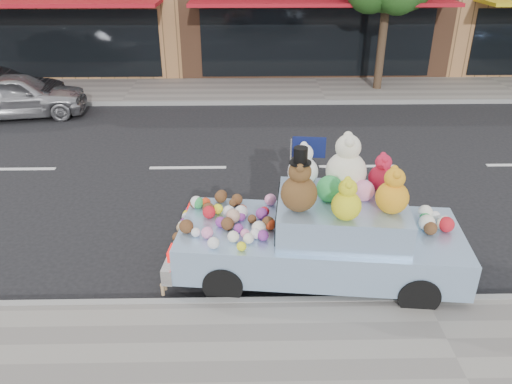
{
  "coord_description": "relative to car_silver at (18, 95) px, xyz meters",
  "views": [
    {
      "loc": [
        -2.61,
        -10.75,
        4.81
      ],
      "look_at": [
        -2.47,
        -3.75,
        1.25
      ],
      "focal_mm": 35.0,
      "sensor_mm": 36.0,
      "label": 1
    }
  ],
  "objects": [
    {
      "name": "ground",
      "position": [
        9.41,
        -3.92,
        -0.66
      ],
      "size": [
        120.0,
        120.0,
        0.0
      ],
      "primitive_type": "plane",
      "color": "black",
      "rests_on": "ground"
    },
    {
      "name": "near_sidewalk",
      "position": [
        9.41,
        -10.42,
        -0.6
      ],
      "size": [
        60.0,
        3.0,
        0.12
      ],
      "primitive_type": "cube",
      "color": "gray",
      "rests_on": "ground"
    },
    {
      "name": "far_sidewalk",
      "position": [
        9.41,
        2.58,
        -0.6
      ],
      "size": [
        60.0,
        3.0,
        0.12
      ],
      "primitive_type": "cube",
      "color": "gray",
      "rests_on": "ground"
    },
    {
      "name": "near_kerb",
      "position": [
        9.41,
        -8.92,
        -0.59
      ],
      "size": [
        60.0,
        0.12,
        0.13
      ],
      "primitive_type": "cube",
      "color": "gray",
      "rests_on": "ground"
    },
    {
      "name": "far_kerb",
      "position": [
        9.41,
        1.08,
        -0.59
      ],
      "size": [
        60.0,
        0.12,
        0.13
      ],
      "primitive_type": "cube",
      "color": "gray",
      "rests_on": "ground"
    },
    {
      "name": "car_silver",
      "position": [
        0.0,
        0.0,
        0.0
      ],
      "size": [
        4.08,
        2.18,
        1.32
      ],
      "primitive_type": "imported",
      "rotation": [
        0.0,
        0.0,
        1.74
      ],
      "color": "#A0A0A4",
      "rests_on": "ground"
    },
    {
      "name": "art_car",
      "position": [
        7.95,
        -8.12,
        0.15
      ],
      "size": [
        4.65,
        2.22,
        2.31
      ],
      "rotation": [
        0.0,
        0.0,
        -0.11
      ],
      "color": "black",
      "rests_on": "ground"
    }
  ]
}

